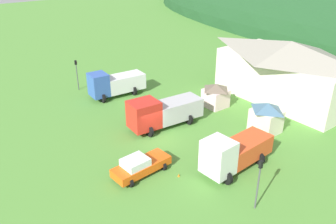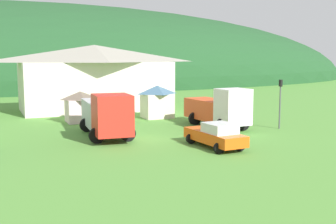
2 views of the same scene
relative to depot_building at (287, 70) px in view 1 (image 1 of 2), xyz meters
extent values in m
plane|color=#518C38|center=(-1.20, -18.10, -3.65)|extent=(200.00, 200.00, 0.00)
cube|color=silver|center=(0.00, 0.00, -1.03)|extent=(15.57, 8.12, 5.24)
pyramid|color=gray|center=(0.00, 0.00, 2.51)|extent=(16.82, 8.77, 1.84)
cube|color=beige|center=(3.94, -8.49, -2.50)|extent=(2.69, 2.31, 2.30)
pyramid|color=#42667F|center=(3.94, -8.49, -0.94)|extent=(2.90, 2.49, 0.81)
cube|color=beige|center=(-3.38, -8.30, -2.62)|extent=(2.46, 2.33, 2.06)
pyramid|color=#6B5B4C|center=(-3.38, -8.30, -1.23)|extent=(2.66, 2.52, 0.72)
cube|color=#3356AD|center=(-13.23, -18.10, -1.73)|extent=(2.42, 2.16, 2.74)
cube|color=black|center=(-13.23, -18.20, -1.13)|extent=(1.34, 1.69, 0.88)
cube|color=silver|center=(-13.01, -14.66, -2.14)|extent=(2.60, 5.00, 1.91)
cylinder|color=black|center=(-12.23, -18.16, -3.10)|extent=(1.10, 0.30, 1.10)
cylinder|color=black|center=(-14.23, -18.03, -3.10)|extent=(1.10, 0.30, 1.10)
cylinder|color=black|center=(-11.97, -14.00, -3.10)|extent=(1.10, 0.30, 1.10)
cylinder|color=black|center=(-13.96, -13.87, -3.10)|extent=(1.10, 0.30, 1.10)
cube|color=red|center=(-3.24, -18.25, -1.72)|extent=(2.64, 2.99, 2.76)
cube|color=black|center=(-3.25, -18.39, -1.11)|extent=(1.47, 2.35, 0.88)
cube|color=#B2B2B7|center=(-2.95, -14.30, -2.13)|extent=(2.81, 5.26, 1.94)
cylinder|color=black|center=(-2.17, -18.32, -3.10)|extent=(1.10, 0.30, 1.10)
cylinder|color=black|center=(-4.31, -18.17, -3.10)|extent=(1.10, 0.30, 1.10)
cylinder|color=black|center=(-1.83, -13.61, -3.10)|extent=(1.10, 0.30, 1.10)
cylinder|color=black|center=(-3.97, -13.46, -3.10)|extent=(1.10, 0.30, 1.10)
cube|color=white|center=(6.61, -17.81, -1.69)|extent=(2.42, 2.23, 2.82)
cube|color=black|center=(6.62, -17.91, -1.07)|extent=(1.34, 1.74, 0.90)
cube|color=#E04C23|center=(6.40, -14.36, -2.27)|extent=(2.59, 4.95, 1.66)
cylinder|color=black|center=(7.61, -17.74, -3.10)|extent=(1.10, 0.30, 1.10)
cylinder|color=black|center=(5.62, -17.87, -3.10)|extent=(1.10, 0.30, 1.10)
cylinder|color=black|center=(7.35, -13.58, -3.10)|extent=(1.10, 0.30, 1.10)
cylinder|color=black|center=(5.36, -13.70, -3.10)|extent=(1.10, 0.30, 1.10)
cube|color=#EB5613|center=(2.47, -22.32, -2.96)|extent=(2.18, 5.08, 0.70)
cube|color=silver|center=(2.51, -22.91, -2.30)|extent=(1.81, 2.10, 0.62)
cylinder|color=black|center=(3.38, -23.94, -3.31)|extent=(0.68, 0.24, 0.68)
cylinder|color=black|center=(1.81, -24.06, -3.31)|extent=(0.68, 0.24, 0.68)
cylinder|color=black|center=(3.12, -20.58, -3.31)|extent=(0.68, 0.24, 0.68)
cylinder|color=black|center=(1.56, -20.70, -3.31)|extent=(0.68, 0.24, 0.68)
cylinder|color=#4C4C51|center=(-17.80, -18.80, -1.96)|extent=(0.12, 0.12, 3.38)
cube|color=black|center=(-17.80, -18.80, 0.01)|extent=(0.20, 0.24, 0.55)
sphere|color=red|center=(-17.80, -18.67, 0.01)|extent=(0.14, 0.14, 0.14)
cylinder|color=#4C4C51|center=(10.83, -18.17, -1.92)|extent=(0.12, 0.12, 3.46)
cube|color=black|center=(10.83, -18.17, 0.08)|extent=(0.20, 0.24, 0.55)
sphere|color=red|center=(10.83, -18.04, 0.08)|extent=(0.14, 0.14, 0.14)
cone|color=orange|center=(4.64, -20.16, -3.65)|extent=(0.36, 0.36, 0.50)
camera|label=1|loc=(22.30, -34.67, 13.26)|focal=36.81mm
camera|label=2|loc=(-11.11, -46.40, 2.30)|focal=45.86mm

